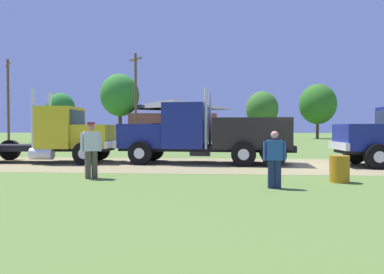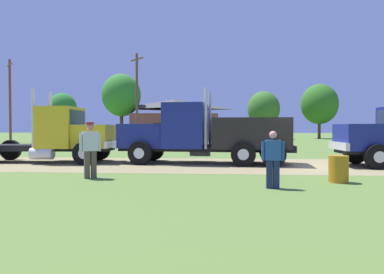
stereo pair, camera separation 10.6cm
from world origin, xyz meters
TOP-DOWN VIEW (x-y plane):
  - ground_plane at (0.00, 0.00)m, footprint 200.00×200.00m
  - dirt_track at (0.00, 0.00)m, footprint 120.00×6.47m
  - truck_foreground_white at (-4.08, 0.63)m, footprint 8.20×3.11m
  - truck_near_right at (-11.21, 0.58)m, footprint 7.96×3.00m
  - visitor_standing_near at (-2.04, -6.02)m, footprint 0.61×0.28m
  - visitor_by_barrel at (-7.68, -4.54)m, footprint 0.60×0.47m
  - visitor_far_side at (4.72, 5.41)m, footprint 0.64×0.28m
  - steel_barrel at (0.09, -4.81)m, footprint 0.58×0.58m
  - shed_building at (-9.53, 31.15)m, footprint 12.22×8.21m
  - utility_pole_near at (-27.04, 22.56)m, footprint 1.56×1.75m
  - utility_pole_far at (-11.99, 20.24)m, footprint 1.65×1.65m
  - tree_left at (-28.31, 38.70)m, footprint 4.37×4.37m
  - tree_mid at (-16.14, 29.23)m, footprint 4.96×4.96m
  - tree_right at (2.97, 37.54)m, footprint 4.75×4.75m
  - tree_far_right at (11.58, 39.57)m, footprint 5.53×5.53m

SIDE VIEW (x-z plane):
  - ground_plane at x=0.00m, z-range 0.00..0.00m
  - dirt_track at x=0.00m, z-range 0.00..0.01m
  - steel_barrel at x=0.09m, z-range 0.00..0.81m
  - visitor_standing_near at x=-2.04m, z-range 0.05..1.61m
  - visitor_far_side at x=4.72m, z-range 0.07..1.69m
  - visitor_by_barrel at x=-7.68m, z-range 0.10..1.93m
  - truck_near_right at x=-11.21m, z-range -0.50..2.94m
  - truck_foreground_white at x=-4.08m, z-range -0.36..3.03m
  - shed_building at x=-9.53m, z-range -0.09..5.36m
  - tree_right at x=2.97m, z-range 0.89..7.93m
  - tree_left at x=-28.31m, z-range 1.15..8.28m
  - utility_pole_far at x=-11.99m, z-range 0.26..9.52m
  - utility_pole_near at x=-27.04m, z-range 0.26..9.58m
  - tree_far_right at x=11.58m, z-range 1.09..9.38m
  - tree_mid at x=-16.14m, z-range 1.54..10.12m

